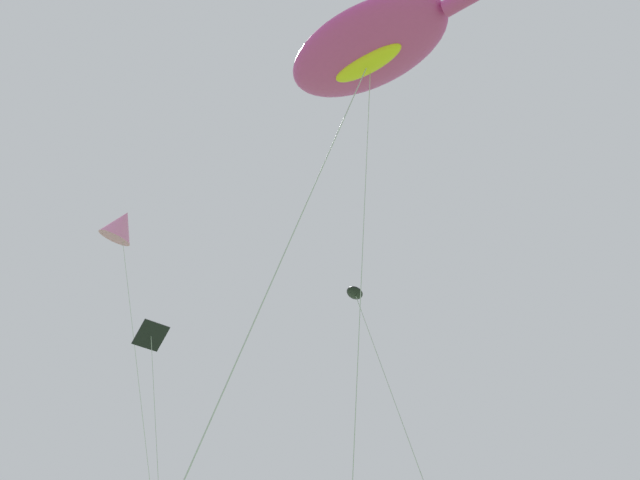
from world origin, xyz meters
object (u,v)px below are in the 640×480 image
at_px(small_kite_diamond_red, 151,345).
at_px(big_show_kite, 382,41).
at_px(small_kite_stunt_black, 357,300).
at_px(small_kite_tiny_distant, 371,46).
at_px(small_kite_bird_shape, 121,226).

bearing_deg(small_kite_diamond_red, big_show_kite, 175.30).
height_order(small_kite_stunt_black, small_kite_diamond_red, small_kite_diamond_red).
xyz_separation_m(small_kite_tiny_distant, small_kite_stunt_black, (2.35, 2.08, -5.86)).
xyz_separation_m(small_kite_bird_shape, small_kite_stunt_black, (-0.28, -10.58, -6.03)).
bearing_deg(big_show_kite, small_kite_bird_shape, -8.51).
xyz_separation_m(small_kite_stunt_black, small_kite_diamond_red, (0.25, 7.92, 0.58)).
bearing_deg(small_kite_tiny_distant, small_kite_diamond_red, 117.13).
relative_size(big_show_kite, small_kite_stunt_black, 1.61).
bearing_deg(small_kite_stunt_black, small_kite_diamond_red, 58.53).
xyz_separation_m(big_show_kite, small_kite_bird_shape, (2.97, 13.16, 0.57)).
bearing_deg(small_kite_tiny_distant, big_show_kite, -82.48).
distance_m(big_show_kite, small_kite_bird_shape, 13.51).
bearing_deg(small_kite_tiny_distant, small_kite_bird_shape, 119.93).
height_order(small_kite_tiny_distant, small_kite_stunt_black, small_kite_tiny_distant).
bearing_deg(small_kite_diamond_red, small_kite_stunt_black, -170.88).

